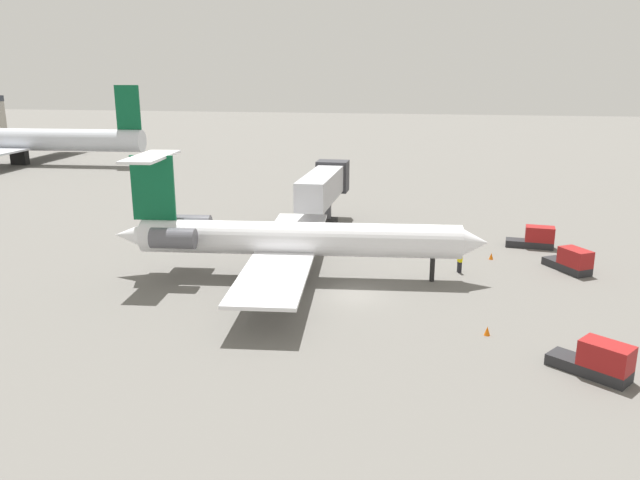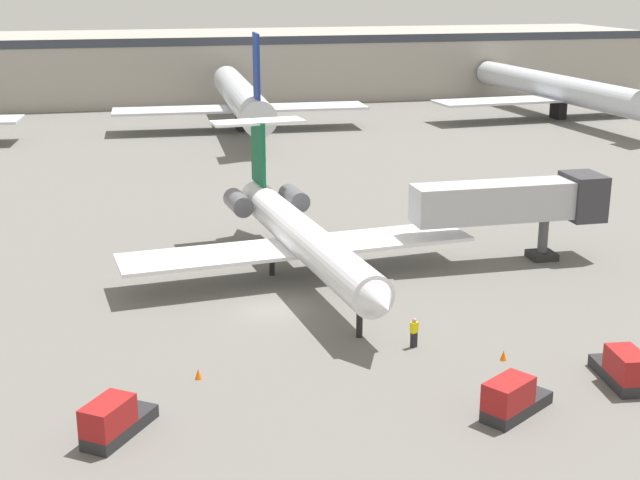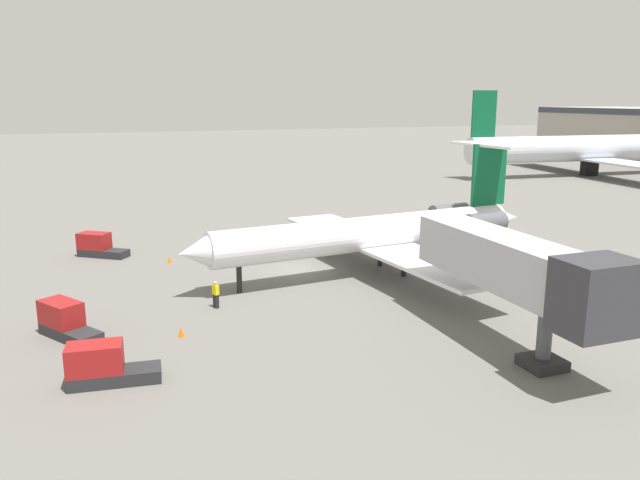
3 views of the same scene
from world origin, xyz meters
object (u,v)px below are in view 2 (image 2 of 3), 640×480
at_px(regional_jet, 299,232).
at_px(traffic_cone_near, 198,374).
at_px(jet_bridge, 522,201).
at_px(baggage_tug_spare, 623,369).
at_px(baggage_tug_trailing, 512,399).
at_px(baggage_tug_lead, 113,421).
at_px(traffic_cone_mid, 503,355).
at_px(parked_airliner_centre, 561,89).
at_px(parked_airliner_west_mid, 241,97).
at_px(ground_crew_marshaller, 414,332).

xyz_separation_m(regional_jet, traffic_cone_near, (-8.11, -14.07, -2.81)).
bearing_deg(jet_bridge, traffic_cone_near, -149.54).
bearing_deg(traffic_cone_near, baggage_tug_spare, -14.96).
bearing_deg(traffic_cone_near, jet_bridge, 30.46).
bearing_deg(regional_jet, baggage_tug_trailing, -75.63).
bearing_deg(traffic_cone_near, baggage_tug_lead, -129.22).
bearing_deg(baggage_tug_spare, baggage_tug_lead, 179.24).
xyz_separation_m(traffic_cone_near, traffic_cone_mid, (15.77, -1.38, 0.00)).
bearing_deg(baggage_tug_trailing, baggage_tug_spare, 14.61).
bearing_deg(parked_airliner_centre, traffic_cone_near, -128.58).
height_order(baggage_tug_lead, baggage_tug_spare, same).
bearing_deg(traffic_cone_mid, parked_airliner_west_mid, 92.32).
bearing_deg(ground_crew_marshaller, baggage_tug_trailing, -77.96).
xyz_separation_m(regional_jet, traffic_cone_mid, (7.66, -15.45, -2.81)).
xyz_separation_m(jet_bridge, traffic_cone_near, (-23.86, -14.03, -4.03)).
relative_size(baggage_tug_trailing, baggage_tug_spare, 1.00).
relative_size(traffic_cone_near, parked_airliner_west_mid, 0.01).
distance_m(baggage_tug_spare, parked_airliner_west_mid, 78.26).
height_order(baggage_tug_lead, traffic_cone_near, baggage_tug_lead).
relative_size(baggage_tug_lead, traffic_cone_near, 7.38).
distance_m(regional_jet, parked_airliner_centre, 75.98).
xyz_separation_m(regional_jet, baggage_tug_spare, (12.10, -19.47, -2.25)).
xyz_separation_m(ground_crew_marshaller, parked_airliner_centre, (45.62, 70.63, 3.24)).
height_order(ground_crew_marshaller, traffic_cone_near, ground_crew_marshaller).
relative_size(traffic_cone_near, traffic_cone_mid, 1.00).
height_order(regional_jet, jet_bridge, regional_jet).
height_order(baggage_tug_trailing, parked_airliner_west_mid, parked_airliner_west_mid).
bearing_deg(ground_crew_marshaller, baggage_tug_spare, -38.31).
xyz_separation_m(baggage_tug_spare, traffic_cone_near, (-20.21, 5.40, -0.56)).
relative_size(ground_crew_marshaller, baggage_tug_spare, 0.41).
xyz_separation_m(regional_jet, ground_crew_marshaller, (3.63, -12.78, -2.23)).
bearing_deg(parked_airliner_centre, baggage_tug_lead, -128.62).
relative_size(ground_crew_marshaller, parked_airliner_west_mid, 0.04).
height_order(traffic_cone_near, traffic_cone_mid, same).
distance_m(jet_bridge, baggage_tug_trailing, 23.80).
distance_m(baggage_tug_trailing, traffic_cone_near, 15.32).
height_order(jet_bridge, traffic_cone_mid, jet_bridge).
distance_m(baggage_tug_lead, traffic_cone_mid, 20.26).
distance_m(baggage_tug_spare, traffic_cone_near, 20.92).
height_order(baggage_tug_spare, traffic_cone_mid, baggage_tug_spare).
relative_size(regional_jet, baggage_tug_trailing, 6.72).
distance_m(jet_bridge, parked_airliner_west_mid, 59.44).
bearing_deg(regional_jet, jet_bridge, -0.15).
height_order(regional_jet, parked_airliner_centre, parked_airliner_centre).
bearing_deg(jet_bridge, ground_crew_marshaller, -133.55).
relative_size(traffic_cone_near, parked_airliner_centre, 0.01).
bearing_deg(baggage_tug_lead, traffic_cone_mid, 10.52).
relative_size(regional_jet, baggage_tug_lead, 6.83).
xyz_separation_m(regional_jet, parked_airliner_west_mid, (4.67, 58.35, 1.19)).
bearing_deg(jet_bridge, baggage_tug_lead, -145.69).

